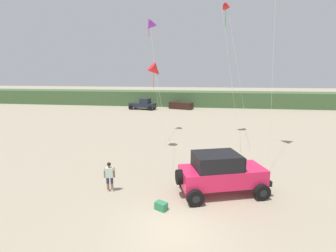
% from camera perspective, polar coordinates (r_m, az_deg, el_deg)
% --- Properties ---
extents(ground_plane, '(220.00, 220.00, 0.00)m').
position_cam_1_polar(ground_plane, '(11.34, 1.78, -22.07)').
color(ground_plane, tan).
extents(dune_ridge, '(90.00, 6.15, 2.81)m').
position_cam_1_polar(dune_ridge, '(50.99, 4.88, 6.23)').
color(dune_ridge, '#426038').
rests_on(dune_ridge, ground_plane).
extents(jeep, '(5.01, 3.63, 2.26)m').
position_cam_1_polar(jeep, '(13.79, 11.89, -10.25)').
color(jeep, '#EA2151').
rests_on(jeep, ground_plane).
extents(person_watching, '(0.61, 0.38, 1.67)m').
position_cam_1_polar(person_watching, '(14.23, -13.10, -10.76)').
color(person_watching, '#8C664C').
rests_on(person_watching, ground_plane).
extents(cooler_box, '(0.66, 0.58, 0.38)m').
position_cam_1_polar(cooler_box, '(12.47, -1.56, -17.65)').
color(cooler_box, '#2D7F51').
rests_on(cooler_box, ground_plane).
extents(distant_pickup, '(4.85, 3.05, 1.98)m').
position_cam_1_polar(distant_pickup, '(45.45, -5.64, 4.94)').
color(distant_pickup, '#1E232D').
rests_on(distant_pickup, ground_plane).
extents(distant_sedan, '(4.52, 2.96, 1.20)m').
position_cam_1_polar(distant_sedan, '(45.93, 2.97, 4.63)').
color(distant_sedan, black).
rests_on(distant_sedan, ground_plane).
extents(kite_black_sled, '(2.87, 5.96, 11.62)m').
position_cam_1_polar(kite_black_sled, '(27.06, -4.03, 21.72)').
color(kite_black_sled, purple).
rests_on(kite_black_sled, ground_plane).
extents(kite_red_delta, '(2.82, 5.27, 7.22)m').
position_cam_1_polar(kite_red_delta, '(20.72, -2.88, 12.38)').
color(kite_red_delta, red).
rests_on(kite_red_delta, ground_plane).
extents(kite_pink_ribbon, '(2.66, 5.60, 13.01)m').
position_cam_1_polar(kite_pink_ribbon, '(27.12, 13.36, 24.66)').
color(kite_pink_ribbon, red).
rests_on(kite_pink_ribbon, ground_plane).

